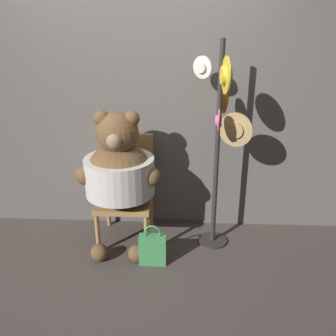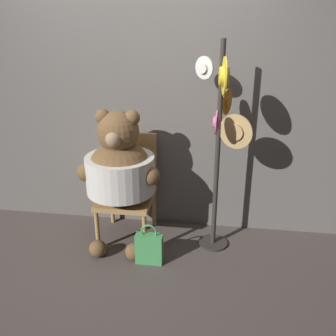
{
  "view_description": "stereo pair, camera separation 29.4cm",
  "coord_description": "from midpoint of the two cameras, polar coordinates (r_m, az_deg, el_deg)",
  "views": [
    {
      "loc": [
        0.49,
        -2.77,
        2.04
      ],
      "look_at": [
        0.35,
        0.31,
        0.78
      ],
      "focal_mm": 40.0,
      "sensor_mm": 36.0,
      "label": 1
    },
    {
      "loc": [
        0.79,
        -2.74,
        2.04
      ],
      "look_at": [
        0.35,
        0.31,
        0.78
      ],
      "focal_mm": 40.0,
      "sensor_mm": 36.0,
      "label": 2
    }
  ],
  "objects": [
    {
      "name": "ground_plane",
      "position": [
        3.49,
        -4.14,
        -13.6
      ],
      "size": [
        14.0,
        14.0,
        0.0
      ],
      "primitive_type": "plane",
      "color": "#4C423D"
    },
    {
      "name": "wall_back",
      "position": [
        3.67,
        -2.21,
        8.03
      ],
      "size": [
        8.0,
        0.1,
        2.28
      ],
      "color": "#66605B",
      "rests_on": "ground_plane"
    },
    {
      "name": "chair",
      "position": [
        3.63,
        -3.76,
        -2.68
      ],
      "size": [
        0.5,
        0.55,
        1.0
      ],
      "color": "#B2844C",
      "rests_on": "ground_plane"
    },
    {
      "name": "teddy_bear",
      "position": [
        3.37,
        -4.86,
        -0.34
      ],
      "size": [
        0.75,
        0.67,
        1.3
      ],
      "color": "brown",
      "rests_on": "ground_plane"
    },
    {
      "name": "hat_display_rack",
      "position": [
        3.21,
        10.68,
        4.77
      ],
      "size": [
        0.5,
        0.59,
        1.88
      ],
      "color": "#332D28",
      "rests_on": "ground_plane"
    },
    {
      "name": "handbag_on_ground",
      "position": [
        3.35,
        -0.33,
        -12.15
      ],
      "size": [
        0.24,
        0.1,
        0.38
      ],
      "color": "#479E56",
      "rests_on": "ground_plane"
    }
  ]
}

